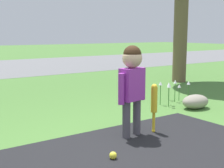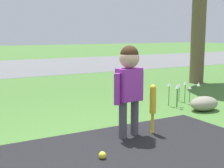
% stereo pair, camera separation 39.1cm
% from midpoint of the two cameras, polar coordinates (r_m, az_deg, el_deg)
% --- Properties ---
extents(ground_plane, '(60.00, 60.00, 0.00)m').
position_cam_midpoint_polar(ground_plane, '(3.08, 1.02, -13.64)').
color(ground_plane, '#477533').
extents(child, '(0.43, 0.23, 1.07)m').
position_cam_midpoint_polar(child, '(3.56, 0.56, 1.07)').
color(child, '#4C4751').
rests_on(child, ground).
extents(baseball_bat, '(0.08, 0.08, 0.60)m').
position_cam_midpoint_polar(baseball_bat, '(3.77, 4.78, -3.20)').
color(baseball_bat, yellow).
rests_on(baseball_bat, ground).
extents(sports_ball, '(0.07, 0.07, 0.07)m').
position_cam_midpoint_polar(sports_ball, '(3.07, -3.54, -12.98)').
color(sports_ball, yellow).
rests_on(sports_ball, ground).
extents(flower_bed, '(0.56, 0.45, 0.40)m').
position_cam_midpoint_polar(flower_bed, '(5.42, 9.08, -0.34)').
color(flower_bed, '#38702D').
rests_on(flower_bed, ground).
extents(edging_rock, '(0.49, 0.34, 0.22)m').
position_cam_midpoint_polar(edging_rock, '(5.15, 12.93, -3.18)').
color(edging_rock, gray).
rests_on(edging_rock, ground).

